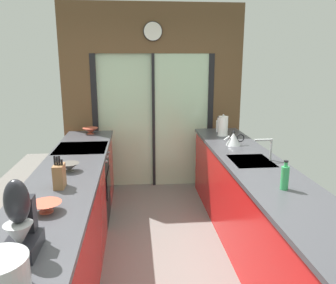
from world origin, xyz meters
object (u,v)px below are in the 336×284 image
(mixing_bowl_mid, at_px, (69,167))
(paper_towel_roll, at_px, (223,126))
(soap_bottle_near, at_px, (285,177))
(oven_range, at_px, (84,185))
(mixing_bowl_near, at_px, (46,207))
(soap_bottle_far, at_px, (218,125))
(knife_block, at_px, (59,176))
(mixing_bowl_far, at_px, (91,131))
(kettle, at_px, (234,139))
(stand_mixer, at_px, (20,225))

(mixing_bowl_mid, height_order, paper_towel_roll, paper_towel_roll)
(soap_bottle_near, bearing_deg, oven_range, 140.49)
(mixing_bowl_near, bearing_deg, soap_bottle_near, 7.77)
(mixing_bowl_near, relative_size, soap_bottle_far, 0.98)
(knife_block, xyz_separation_m, soap_bottle_far, (1.78, 1.99, -0.01))
(mixing_bowl_mid, bearing_deg, mixing_bowl_near, -90.00)
(mixing_bowl_far, relative_size, kettle, 0.83)
(mixing_bowl_far, xyz_separation_m, stand_mixer, (0.00, -2.98, 0.12))
(mixing_bowl_near, height_order, kettle, kettle)
(oven_range, distance_m, mixing_bowl_mid, 1.00)
(paper_towel_roll, bearing_deg, oven_range, -165.91)
(mixing_bowl_far, bearing_deg, oven_range, -91.41)
(oven_range, relative_size, mixing_bowl_near, 4.33)
(mixing_bowl_near, xyz_separation_m, kettle, (1.78, 1.68, 0.04))
(mixing_bowl_near, height_order, paper_towel_roll, paper_towel_roll)
(mixing_bowl_mid, relative_size, knife_block, 0.70)
(kettle, distance_m, paper_towel_roll, 0.50)
(mixing_bowl_near, xyz_separation_m, knife_block, (-0.00, 0.45, 0.06))
(mixing_bowl_far, height_order, soap_bottle_far, soap_bottle_far)
(mixing_bowl_mid, bearing_deg, kettle, 24.48)
(mixing_bowl_far, height_order, kettle, kettle)
(stand_mixer, distance_m, kettle, 2.81)
(stand_mixer, distance_m, soap_bottle_near, 1.93)
(mixing_bowl_mid, height_order, kettle, kettle)
(mixing_bowl_far, xyz_separation_m, paper_towel_roll, (1.78, -0.30, 0.09))
(mixing_bowl_mid, distance_m, kettle, 1.96)
(stand_mixer, bearing_deg, mixing_bowl_mid, 90.00)
(mixing_bowl_far, bearing_deg, paper_towel_roll, -9.52)
(stand_mixer, xyz_separation_m, kettle, (1.78, 2.18, -0.09))
(oven_range, distance_m, soap_bottle_far, 2.01)
(mixing_bowl_near, height_order, mixing_bowl_mid, mixing_bowl_mid)
(mixing_bowl_near, xyz_separation_m, soap_bottle_near, (1.78, 0.24, 0.06))
(stand_mixer, distance_m, paper_towel_roll, 3.22)
(mixing_bowl_near, height_order, stand_mixer, stand_mixer)
(soap_bottle_far, bearing_deg, soap_bottle_near, -90.00)
(mixing_bowl_far, xyz_separation_m, soap_bottle_near, (1.78, -2.23, 0.06))
(oven_range, relative_size, stand_mixer, 2.19)
(mixing_bowl_mid, relative_size, kettle, 0.73)
(knife_block, xyz_separation_m, kettle, (1.78, 1.22, -0.02))
(mixing_bowl_mid, relative_size, soap_bottle_far, 0.85)
(mixing_bowl_far, xyz_separation_m, soap_bottle_far, (1.78, -0.03, 0.05))
(mixing_bowl_near, relative_size, stand_mixer, 0.51)
(mixing_bowl_near, xyz_separation_m, stand_mixer, (0.00, -0.50, 0.12))
(kettle, bearing_deg, soap_bottle_far, 90.12)
(mixing_bowl_near, distance_m, soap_bottle_near, 1.80)
(oven_range, bearing_deg, mixing_bowl_far, 88.59)
(mixing_bowl_near, relative_size, knife_block, 0.80)
(mixing_bowl_near, bearing_deg, oven_range, 90.61)
(stand_mixer, bearing_deg, soap_bottle_near, 22.65)
(oven_range, height_order, paper_towel_roll, paper_towel_roll)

